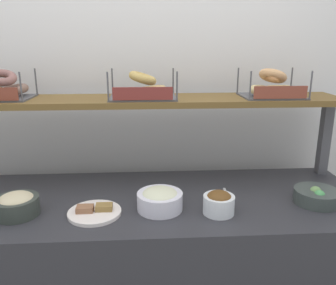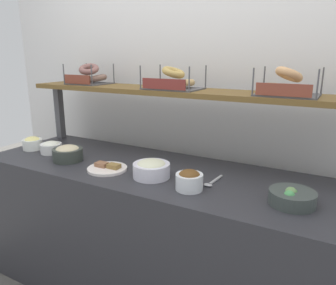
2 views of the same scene
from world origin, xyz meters
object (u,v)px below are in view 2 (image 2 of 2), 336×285
bowl_cream_cheese (51,147)px  bagel_basket_plain (287,86)px  bagel_basket_sesame (173,82)px  bagel_basket_poppy (89,77)px  serving_spoon_near_plate (212,182)px  bowl_tuna_salad (68,153)px  bowl_egg_salad (33,143)px  bowl_chocolate_spread (189,180)px  bowl_veggie_mix (292,197)px  bowl_scallion_spread (151,169)px  serving_plate_white (107,168)px

bowl_cream_cheese → bagel_basket_plain: bagel_basket_plain is taller
bagel_basket_sesame → bagel_basket_plain: (0.66, 0.00, 0.00)m
bowl_cream_cheese → bagel_basket_sesame: size_ratio=0.42×
bagel_basket_poppy → serving_spoon_near_plate: bearing=-16.5°
bowl_tuna_salad → bowl_egg_salad: bearing=171.1°
bowl_chocolate_spread → bowl_cream_cheese: (-1.06, 0.10, -0.01)m
bowl_egg_salad → serving_spoon_near_plate: 1.31m
bowl_tuna_salad → bowl_egg_salad: bowl_tuna_salad is taller
bowl_veggie_mix → bowl_scallion_spread: bowl_scallion_spread is taller
bowl_veggie_mix → bowl_egg_salad: (-1.70, 0.03, 0.01)m
bowl_veggie_mix → bowl_scallion_spread: (-0.71, -0.02, 0.01)m
bowl_scallion_spread → bowl_veggie_mix: bearing=1.5°
bowl_tuna_salad → bowl_egg_salad: size_ratio=1.39×
bowl_veggie_mix → serving_spoon_near_plate: size_ratio=1.14×
bagel_basket_sesame → bowl_egg_salad: bearing=-161.5°
bowl_veggie_mix → bagel_basket_sesame: 0.96m
bagel_basket_poppy → bowl_veggie_mix: bearing=-14.1°
serving_spoon_near_plate → bagel_basket_plain: bagel_basket_plain is taller
bowl_egg_salad → bowl_cream_cheese: bearing=0.4°
bowl_chocolate_spread → bowl_egg_salad: bowl_chocolate_spread is taller
bowl_tuna_salad → bowl_cream_cheese: 0.23m
bowl_cream_cheese → serving_spoon_near_plate: bowl_cream_cheese is taller
serving_spoon_near_plate → bagel_basket_sesame: bagel_basket_sesame is taller
serving_plate_white → serving_spoon_near_plate: bearing=9.3°
bowl_egg_salad → serving_spoon_near_plate: (1.31, 0.02, -0.04)m
bowl_chocolate_spread → bagel_basket_plain: 0.69m
serving_plate_white → bagel_basket_plain: (0.87, 0.39, 0.47)m
serving_spoon_near_plate → bowl_chocolate_spread: bearing=-119.8°
serving_spoon_near_plate → bowl_cream_cheese: bearing=-179.2°
bowl_chocolate_spread → bagel_basket_sesame: 0.67m
bowl_chocolate_spread → bowl_tuna_salad: bearing=177.3°
bowl_veggie_mix → bowl_cream_cheese: 1.52m
bowl_tuna_salad → bowl_veggie_mix: size_ratio=0.91×
bowl_cream_cheese → serving_plate_white: (0.54, -0.08, -0.03)m
bowl_tuna_salad → bowl_cream_cheese: bearing=163.8°
bowl_chocolate_spread → bagel_basket_sesame: bearing=127.4°
serving_plate_white → bowl_tuna_salad: bearing=176.9°
bowl_chocolate_spread → bowl_egg_salad: size_ratio=1.01×
bagel_basket_poppy → bagel_basket_plain: bagel_basket_plain is taller
bowl_tuna_salad → bagel_basket_poppy: (-0.15, 0.40, 0.43)m
serving_spoon_near_plate → bagel_basket_plain: 0.62m
bowl_tuna_salad → bagel_basket_sesame: (0.53, 0.37, 0.43)m
bagel_basket_sesame → bagel_basket_plain: bagel_basket_plain is taller
bowl_tuna_salad → bagel_basket_plain: bearing=17.5°
bagel_basket_poppy → bagel_basket_plain: (1.34, -0.02, -0.00)m
bowl_cream_cheese → bagel_basket_poppy: 0.56m
bowl_veggie_mix → serving_plate_white: size_ratio=0.89×
bowl_scallion_spread → bagel_basket_poppy: (-0.76, 0.39, 0.43)m
serving_spoon_near_plate → bagel_basket_sesame: bearing=142.7°
bowl_egg_salad → serving_plate_white: (0.72, -0.08, -0.03)m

